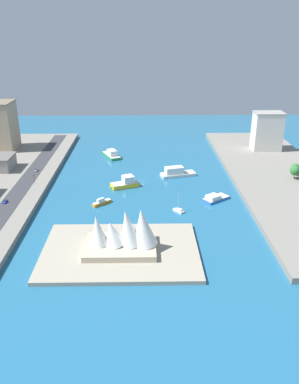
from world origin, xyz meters
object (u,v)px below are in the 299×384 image
(hotel_broad_white, at_px, (267,131))
(hatchback_blue, at_px, (5,201))
(van_white, at_px, (36,170))
(opera_landmark, at_px, (125,234))
(ferry_green_doubledeck, at_px, (112,154))
(ferry_yellow_fast, at_px, (126,183))
(apartment_midrise_tan, at_px, (3,126))
(traffic_light_waterfront, at_px, (34,178))
(catamaran_blue, at_px, (215,198))
(sailboat_small_white, at_px, (179,210))
(ferry_white_commuter, at_px, (176,172))
(water_taxi_orange, at_px, (102,202))

(hotel_broad_white, distance_m, hatchback_blue, 215.96)
(van_white, relative_size, opera_landmark, 0.13)
(hatchback_blue, distance_m, van_white, 55.35)
(opera_landmark, bearing_deg, hotel_broad_white, -125.75)
(ferry_green_doubledeck, height_order, ferry_yellow_fast, ferry_yellow_fast)
(apartment_midrise_tan, bearing_deg, traffic_light_waterfront, 118.68)
(hotel_broad_white, bearing_deg, opera_landmark, 54.25)
(catamaran_blue, bearing_deg, van_white, -20.54)
(van_white, bearing_deg, catamaran_blue, 159.46)
(ferry_green_doubledeck, height_order, traffic_light_waterfront, traffic_light_waterfront)
(van_white, bearing_deg, opera_landmark, 123.00)
(ferry_green_doubledeck, distance_m, van_white, 66.98)
(sailboat_small_white, height_order, van_white, sailboat_small_white)
(ferry_yellow_fast, bearing_deg, ferry_white_commuter, -151.10)
(sailboat_small_white, bearing_deg, ferry_yellow_fast, -50.23)
(ferry_white_commuter, bearing_deg, ferry_green_doubledeck, -41.90)
(water_taxi_orange, bearing_deg, apartment_midrise_tan, -49.50)
(ferry_yellow_fast, bearing_deg, sailboat_small_white, 129.77)
(water_taxi_orange, bearing_deg, opera_landmark, 106.52)
(apartment_midrise_tan, height_order, van_white, apartment_midrise_tan)
(ferry_white_commuter, relative_size, ferry_yellow_fast, 1.29)
(opera_landmark, bearing_deg, apartment_midrise_tan, -56.39)
(ferry_white_commuter, bearing_deg, van_white, -1.66)
(apartment_midrise_tan, relative_size, traffic_light_waterfront, 6.17)
(traffic_light_waterfront, bearing_deg, ferry_green_doubledeck, -124.46)
(hotel_broad_white, bearing_deg, sailboat_small_white, 53.46)
(catamaran_blue, bearing_deg, opera_landmark, 48.38)
(water_taxi_orange, relative_size, catamaran_blue, 0.64)
(water_taxi_orange, xyz_separation_m, traffic_light_waterfront, (47.36, -25.83, 6.28))
(ferry_white_commuter, xyz_separation_m, opera_landmark, (33.03, 103.82, 7.86))
(ferry_yellow_fast, bearing_deg, traffic_light_waterfront, 2.13)
(ferry_white_commuter, distance_m, apartment_midrise_tan, 155.58)
(traffic_light_waterfront, height_order, opera_landmark, opera_landmark)
(ferry_yellow_fast, xyz_separation_m, hotel_broad_white, (-116.65, -73.79, 16.61))
(hotel_broad_white, relative_size, opera_landmark, 0.92)
(catamaran_blue, xyz_separation_m, apartment_midrise_tan, (162.83, -103.32, 21.92))
(catamaran_blue, bearing_deg, ferry_yellow_fast, -22.14)
(ferry_white_commuter, bearing_deg, apartment_midrise_tan, -22.95)
(sailboat_small_white, height_order, traffic_light_waterfront, sailboat_small_white)
(sailboat_small_white, height_order, opera_landmark, opera_landmark)
(hotel_broad_white, distance_m, opera_landmark, 194.42)
(apartment_midrise_tan, height_order, opera_landmark, apartment_midrise_tan)
(hatchback_blue, bearing_deg, van_white, -94.92)
(ferry_white_commuter, distance_m, ferry_yellow_fast, 41.36)
(catamaran_blue, height_order, ferry_yellow_fast, ferry_yellow_fast)
(van_white, relative_size, traffic_light_waterfront, 0.69)
(water_taxi_orange, relative_size, opera_landmark, 0.35)
(sailboat_small_white, distance_m, hotel_broad_white, 142.07)
(ferry_yellow_fast, height_order, opera_landmark, opera_landmark)
(hotel_broad_white, bearing_deg, traffic_light_waterfront, 23.21)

